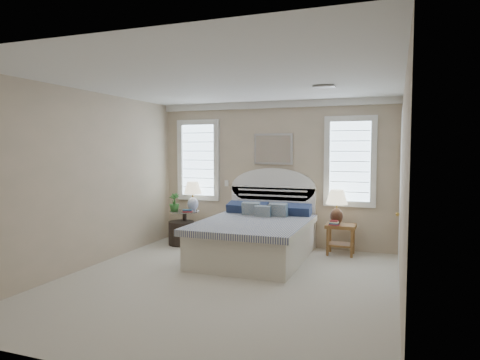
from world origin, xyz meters
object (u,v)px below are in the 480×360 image
(lamp_right, at_px, (337,203))
(lamp_left, at_px, (193,193))
(side_table_left, at_px, (185,223))
(floor_pot, at_px, (182,233))
(nightstand_right, at_px, (341,233))
(bed, at_px, (256,235))

(lamp_right, bearing_deg, lamp_left, -179.98)
(side_table_left, xyz_separation_m, lamp_left, (0.12, 0.11, 0.59))
(floor_pot, distance_m, lamp_left, 0.80)
(lamp_right, bearing_deg, nightstand_right, -7.37)
(floor_pot, distance_m, lamp_right, 2.96)
(side_table_left, distance_m, lamp_left, 0.61)
(nightstand_right, bearing_deg, floor_pot, -175.38)
(bed, height_order, lamp_left, bed)
(side_table_left, relative_size, lamp_right, 1.05)
(nightstand_right, xyz_separation_m, lamp_left, (-2.83, 0.01, 0.59))
(nightstand_right, height_order, lamp_right, lamp_right)
(lamp_left, bearing_deg, side_table_left, -138.84)
(lamp_right, bearing_deg, side_table_left, -177.81)
(side_table_left, relative_size, floor_pot, 1.29)
(bed, xyz_separation_m, lamp_right, (1.22, 0.70, 0.51))
(bed, xyz_separation_m, floor_pot, (-1.65, 0.45, -0.16))
(side_table_left, distance_m, lamp_right, 2.92)
(floor_pot, height_order, lamp_left, lamp_left)
(lamp_left, height_order, lamp_right, lamp_left)
(side_table_left, xyz_separation_m, nightstand_right, (2.95, 0.10, -0.00))
(bed, distance_m, lamp_right, 1.50)
(side_table_left, xyz_separation_m, floor_pot, (0.00, -0.14, -0.16))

